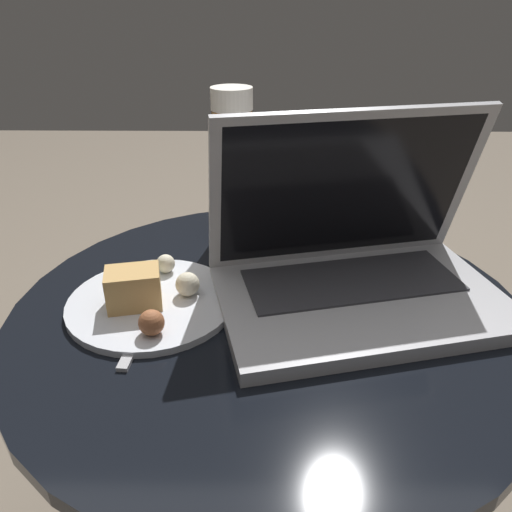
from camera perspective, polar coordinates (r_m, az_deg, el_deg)
The scene contains 5 objects.
table at distance 0.73m, azimuth 1.28°, elevation -15.75°, with size 0.64×0.64×0.52m.
laptop at distance 0.64m, azimuth 11.28°, elevation -0.73°, with size 0.39×0.30×0.23m.
beer_glass at distance 0.77m, azimuth -2.63°, elevation 10.20°, with size 0.06×0.06×0.23m.
snack_plate at distance 0.64m, azimuth -12.00°, elevation -4.47°, with size 0.21×0.21×0.06m.
fork at distance 0.62m, azimuth -12.33°, elevation -6.92°, with size 0.03×0.16×0.00m.
Camera 1 is at (-0.01, -0.52, 0.87)m, focal length 35.00 mm.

